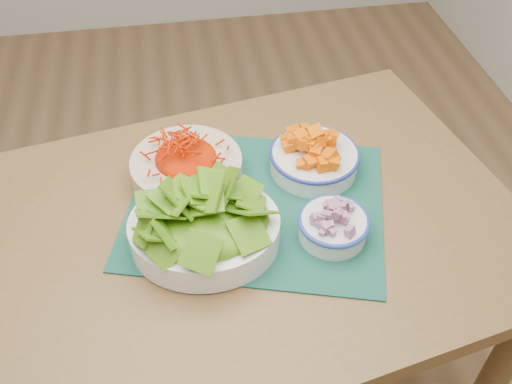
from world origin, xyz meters
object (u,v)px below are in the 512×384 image
(onion_bowl, at_px, (333,223))
(squash_bowl, at_px, (315,152))
(lettuce_bowl, at_px, (204,222))
(table, at_px, (232,261))
(carrot_bowl, at_px, (186,163))
(placemat, at_px, (256,204))

(onion_bowl, bearing_deg, squash_bowl, 86.96)
(squash_bowl, relative_size, lettuce_bowl, 0.73)
(table, bearing_deg, carrot_bowl, 105.37)
(squash_bowl, bearing_deg, placemat, -149.54)
(placemat, relative_size, lettuce_bowl, 1.68)
(onion_bowl, bearing_deg, lettuce_bowl, 174.71)
(lettuce_bowl, xyz_separation_m, onion_bowl, (0.23, -0.02, -0.02))
(placemat, bearing_deg, table, -125.13)
(placemat, distance_m, lettuce_bowl, 0.15)
(carrot_bowl, bearing_deg, onion_bowl, -38.66)
(onion_bowl, bearing_deg, placemat, 139.78)
(lettuce_bowl, bearing_deg, placemat, 43.57)
(table, xyz_separation_m, squash_bowl, (0.19, 0.12, 0.16))
(table, bearing_deg, placemat, 27.49)
(placemat, relative_size, onion_bowl, 2.96)
(squash_bowl, bearing_deg, table, -147.13)
(lettuce_bowl, distance_m, onion_bowl, 0.23)
(carrot_bowl, xyz_separation_m, squash_bowl, (0.26, -0.02, 0.00))
(carrot_bowl, distance_m, squash_bowl, 0.26)
(placemat, distance_m, onion_bowl, 0.17)
(carrot_bowl, height_order, lettuce_bowl, lettuce_bowl)
(table, height_order, lettuce_bowl, lettuce_bowl)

